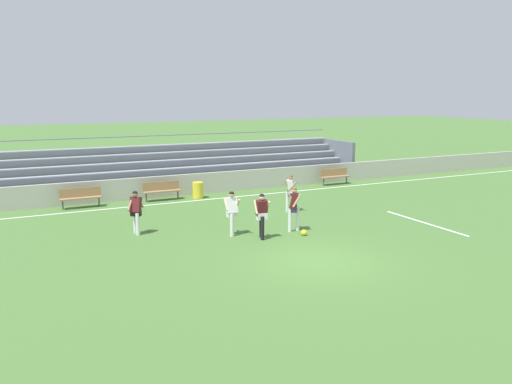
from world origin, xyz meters
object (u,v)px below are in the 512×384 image
object	(u,v)px
player_white_overlapping	(290,190)
bench_near_wall_gap	(80,196)
bench_centre_sideline	(162,189)
trash_bin	(198,190)
bleacher_stand	(139,168)
player_dark_wide_left	(294,205)
bench_far_right	(335,175)
soccer_ball	(304,233)
player_dark_pressing_high	(136,209)
player_white_trailing_run	(232,209)
player_dark_challenging	(262,212)

from	to	relation	value
player_white_overlapping	bench_near_wall_gap	bearing A→B (deg)	149.30
bench_centre_sideline	trash_bin	bearing A→B (deg)	-10.33
bleacher_stand	bench_centre_sideline	size ratio (longest dim) A/B	14.16
bleacher_stand	player_dark_wide_left	world-z (taller)	bleacher_stand
bleacher_stand	bench_near_wall_gap	distance (m)	4.61
bleacher_stand	trash_bin	distance (m)	4.06
bench_far_right	bench_centre_sideline	distance (m)	10.01
trash_bin	soccer_ball	world-z (taller)	trash_bin
bench_near_wall_gap	player_dark_pressing_high	world-z (taller)	player_dark_pressing_high
player_white_overlapping	player_dark_pressing_high	xyz separation A→B (m)	(-6.86, -0.72, -0.01)
bench_centre_sideline	player_dark_wide_left	distance (m)	8.21
player_white_trailing_run	bench_far_right	bearing A→B (deg)	37.26
player_dark_pressing_high	player_white_overlapping	bearing A→B (deg)	6.00
bench_centre_sideline	player_dark_pressing_high	size ratio (longest dim) A/B	1.11
bench_centre_sideline	player_white_trailing_run	xyz separation A→B (m)	(0.61, -7.15, 0.41)
bleacher_stand	player_dark_challenging	xyz separation A→B (m)	(1.74, -11.13, -0.22)
bench_centre_sideline	player_dark_wide_left	xyz separation A→B (m)	(2.90, -7.66, 0.45)
bench_centre_sideline	player_dark_challenging	distance (m)	8.18
trash_bin	player_white_trailing_run	world-z (taller)	player_white_trailing_run
bench_far_right	player_dark_wide_left	world-z (taller)	player_dark_wide_left
bleacher_stand	player_white_overlapping	xyz separation A→B (m)	(4.74, -7.89, -0.22)
bleacher_stand	soccer_ball	xyz separation A→B (m)	(3.29, -11.45, -1.07)
bench_far_right	soccer_ball	xyz separation A→B (m)	(-7.09, -8.37, -0.44)
bench_centre_sideline	trash_bin	size ratio (longest dim) A/B	2.26
bleacher_stand	player_white_trailing_run	distance (m)	10.28
trash_bin	player_dark_pressing_high	distance (m)	6.73
player_dark_wide_left	soccer_ball	distance (m)	1.13
bleacher_stand	bench_centre_sideline	xyz separation A→B (m)	(0.36, -3.08, -0.63)
player_dark_challenging	soccer_ball	bearing A→B (deg)	-11.46
trash_bin	player_dark_challenging	xyz separation A→B (m)	(-0.36, -7.74, 0.56)
bench_near_wall_gap	bench_centre_sideline	xyz separation A→B (m)	(3.73, 0.00, 0.00)
player_dark_challenging	soccer_ball	world-z (taller)	player_dark_challenging
player_dark_wide_left	soccer_ball	bearing A→B (deg)	-88.24
bench_far_right	player_white_trailing_run	world-z (taller)	player_white_trailing_run
player_white_overlapping	player_dark_pressing_high	size ratio (longest dim) A/B	1.01
player_dark_challenging	bench_near_wall_gap	bearing A→B (deg)	122.38
trash_bin	player_white_overlapping	world-z (taller)	player_white_overlapping
trash_bin	player_dark_wide_left	xyz separation A→B (m)	(1.17, -7.35, 0.59)
bench_far_right	player_white_trailing_run	bearing A→B (deg)	-142.74
bleacher_stand	player_white_trailing_run	size ratio (longest dim) A/B	15.80
player_white_overlapping	player_dark_pressing_high	world-z (taller)	player_white_overlapping
player_dark_challenging	player_dark_wide_left	world-z (taller)	player_dark_wide_left
bench_far_right	trash_bin	world-z (taller)	bench_far_right
player_white_overlapping	player_dark_pressing_high	bearing A→B (deg)	-174.00
bench_far_right	player_dark_wide_left	size ratio (longest dim) A/B	1.08
bench_near_wall_gap	player_dark_wide_left	size ratio (longest dim) A/B	1.08
bench_far_right	bleacher_stand	bearing A→B (deg)	163.47
player_white_trailing_run	player_dark_pressing_high	world-z (taller)	player_dark_pressing_high
trash_bin	bleacher_stand	bearing A→B (deg)	121.65
bleacher_stand	bench_near_wall_gap	size ratio (longest dim) A/B	14.16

